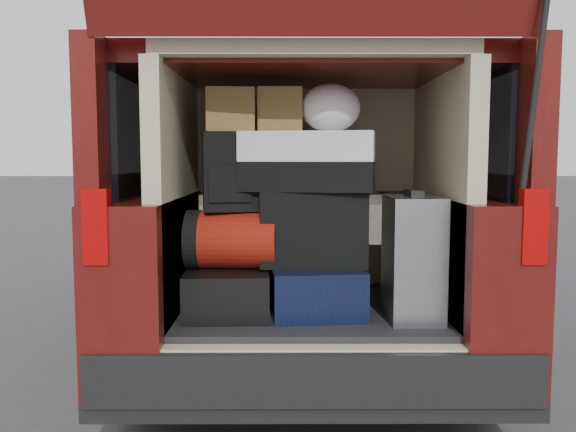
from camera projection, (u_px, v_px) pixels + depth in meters
name	position (u px, v px, depth m)	size (l,w,h in m)	color
minivan	(301.00, 208.00, 4.58)	(1.90, 5.35, 2.77)	black
load_floor	(309.00, 360.00, 3.07)	(1.24, 1.05, 0.55)	black
black_hardshell	(228.00, 290.00, 2.93)	(0.39, 0.54, 0.21)	black
navy_hardshell	(314.00, 288.00, 2.93)	(0.42, 0.52, 0.23)	black
silver_roller	(413.00, 257.00, 2.80)	(0.23, 0.38, 0.56)	silver
red_duffel	(232.00, 240.00, 2.90)	(0.42, 0.27, 0.27)	maroon
black_soft_case	(314.00, 228.00, 2.92)	(0.50, 0.30, 0.36)	black
backpack	(231.00, 172.00, 2.87)	(0.26, 0.16, 0.37)	black
twotone_duffel	(308.00, 161.00, 2.88)	(0.62, 0.32, 0.28)	silver
grocery_sack_lower	(230.00, 110.00, 2.86)	(0.22, 0.18, 0.20)	brown
grocery_sack_upper	(280.00, 110.00, 2.90)	(0.21, 0.17, 0.21)	brown
plastic_bag_center	(330.00, 108.00, 2.89)	(0.29, 0.27, 0.23)	white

